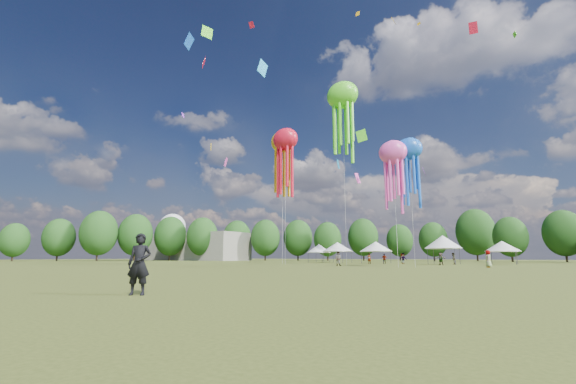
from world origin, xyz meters
The scene contains 10 objects.
ground centered at (0.00, 0.00, 0.00)m, with size 300.00×300.00×0.00m, color #384416.
observer_main centered at (8.01, -0.71, 0.97)m, with size 0.71×0.46×1.94m, color black.
spectator_near centered at (-2.73, 35.07, 0.91)m, with size 0.88×0.69×1.81m, color gray.
spectators_far centered at (4.15, 49.67, 0.88)m, with size 18.79×21.71×1.89m.
festival_tents centered at (-3.12, 56.02, 2.98)m, with size 37.16×10.92×4.38m.
show_kites centered at (-6.61, 37.88, 17.55)m, with size 25.59×10.05×25.75m.
small_kites centered at (-0.36, 41.80, 27.99)m, with size 75.56×56.61×42.94m.
treeline centered at (-3.87, 62.51, 6.54)m, with size 201.57×95.24×13.43m.
hangar centered at (-72.00, 72.00, 4.00)m, with size 40.00×12.00×8.00m, color gray.
radome centered at (-88.00, 78.00, 9.99)m, with size 9.00×9.00×16.00m.
Camera 1 is at (18.65, -8.08, 1.20)m, focal length 23.30 mm.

